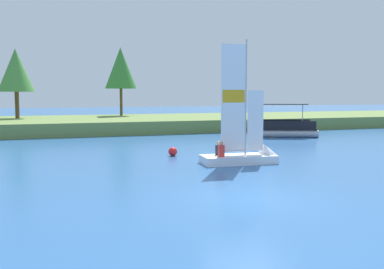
{
  "coord_description": "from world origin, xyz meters",
  "views": [
    {
      "loc": [
        -6.16,
        -12.83,
        3.43
      ],
      "look_at": [
        1.37,
        9.64,
        1.2
      ],
      "focal_mm": 40.47,
      "sensor_mm": 36.0,
      "label": 1
    }
  ],
  "objects": [
    {
      "name": "pontoon_boat",
      "position": [
        12.02,
        18.17,
        0.68
      ],
      "size": [
        5.92,
        4.39,
        2.65
      ],
      "rotation": [
        0.0,
        0.0,
        -0.38
      ],
      "color": "#B2B2B7",
      "rests_on": "ground"
    },
    {
      "name": "channel_buoy",
      "position": [
        0.38,
        10.04,
        0.25
      ],
      "size": [
        0.49,
        0.49,
        0.49
      ],
      "primitive_type": "sphere",
      "color": "red",
      "rests_on": "ground"
    },
    {
      "name": "shoreline_tree_centre",
      "position": [
        -8.85,
        31.39,
        5.63
      ],
      "size": [
        3.36,
        3.36,
        6.55
      ],
      "color": "brown",
      "rests_on": "shore_bank"
    },
    {
      "name": "shoreline_tree_midright",
      "position": [
        1.37,
        33.4,
        6.15
      ],
      "size": [
        3.34,
        3.34,
        7.2
      ],
      "color": "brown",
      "rests_on": "shore_bank"
    },
    {
      "name": "wooden_dock",
      "position": [
        11.49,
        20.08,
        0.2
      ],
      "size": [
        1.88,
        5.35,
        0.41
      ],
      "primitive_type": "cube",
      "color": "brown",
      "rests_on": "ground"
    },
    {
      "name": "shore_bank",
      "position": [
        0.0,
        29.12,
        0.57
      ],
      "size": [
        80.0,
        13.71,
        1.13
      ],
      "primitive_type": "cube",
      "color": "olive",
      "rests_on": "ground"
    },
    {
      "name": "sailboat",
      "position": [
        3.46,
        6.48,
        0.42
      ],
      "size": [
        4.19,
        1.79,
        6.58
      ],
      "rotation": [
        0.0,
        0.0,
        -0.06
      ],
      "color": "white",
      "rests_on": "ground"
    },
    {
      "name": "ground_plane",
      "position": [
        0.0,
        0.0,
        0.0
      ],
      "size": [
        200.0,
        200.0,
        0.0
      ],
      "primitive_type": "plane",
      "color": "#2D609E"
    }
  ]
}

